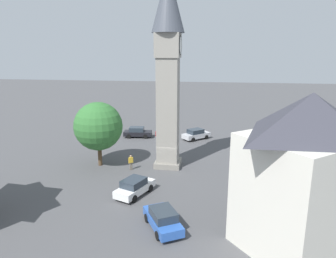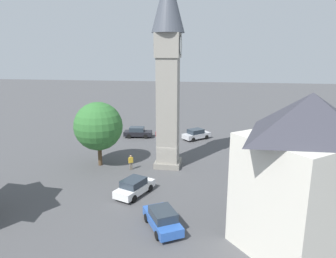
{
  "view_description": "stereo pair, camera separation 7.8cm",
  "coord_description": "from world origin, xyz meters",
  "views": [
    {
      "loc": [
        -32.28,
        -4.97,
        12.4
      ],
      "look_at": [
        0.0,
        0.0,
        4.24
      ],
      "focal_mm": 33.1,
      "sensor_mm": 36.0,
      "label": 1
    },
    {
      "loc": [
        -32.26,
        -5.05,
        12.4
      ],
      "look_at": [
        0.0,
        0.0,
        4.24
      ],
      "focal_mm": 33.1,
      "sensor_mm": 36.0,
      "label": 2
    }
  ],
  "objects": [
    {
      "name": "ground_plane",
      "position": [
        0.0,
        0.0,
        0.0
      ],
      "size": [
        200.0,
        200.0,
        0.0
      ],
      "primitive_type": "plane",
      "color": "#4C4C4F"
    },
    {
      "name": "clock_tower",
      "position": [
        0.0,
        0.0,
        12.09
      ],
      "size": [
        3.37,
        3.37,
        20.66
      ],
      "color": "gray",
      "rests_on": "ground"
    },
    {
      "name": "car_blue_kerb",
      "position": [
        -7.64,
        1.82,
        0.76
      ],
      "size": [
        4.46,
        3.09,
        1.53
      ],
      "color": "white",
      "rests_on": "ground"
    },
    {
      "name": "car_silver_kerb",
      "position": [
        11.13,
        6.32,
        0.76
      ],
      "size": [
        2.13,
        4.28,
        1.53
      ],
      "color": "black",
      "rests_on": "ground"
    },
    {
      "name": "car_red_corner",
      "position": [
        0.82,
        -13.67,
        0.76
      ],
      "size": [
        4.44,
        3.41,
        1.53
      ],
      "color": "white",
      "rests_on": "ground"
    },
    {
      "name": "car_white_side",
      "position": [
        -12.61,
        -1.56,
        0.76
      ],
      "size": [
        4.42,
        3.53,
        1.53
      ],
      "color": "#2D5BB7",
      "rests_on": "ground"
    },
    {
      "name": "car_black_far",
      "position": [
        11.3,
        -2.39,
        0.76
      ],
      "size": [
        4.02,
        4.19,
        1.53
      ],
      "color": "silver",
      "rests_on": "ground"
    },
    {
      "name": "pedestrian",
      "position": [
        -1.82,
        3.76,
        1.01
      ],
      "size": [
        0.4,
        0.45,
        1.69
      ],
      "color": "#706656",
      "rests_on": "ground"
    },
    {
      "name": "tree",
      "position": [
        -0.98,
        7.56,
        4.5
      ],
      "size": [
        5.31,
        5.31,
        7.16
      ],
      "color": "brown",
      "rests_on": "ground"
    },
    {
      "name": "building_terrace_right",
      "position": [
        -13.08,
        -10.68,
        5.14
      ],
      "size": [
        9.57,
        9.8,
        10.08
      ],
      "color": "silver",
      "rests_on": "ground"
    },
    {
      "name": "road_sign",
      "position": [
        4.35,
        2.17,
        1.9
      ],
      "size": [
        0.6,
        0.07,
        2.8
      ],
      "color": "gray",
      "rests_on": "ground"
    }
  ]
}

